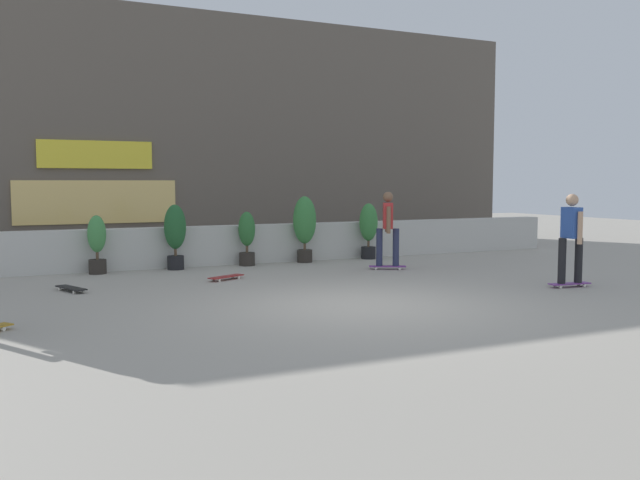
# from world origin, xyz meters

# --- Properties ---
(ground_plane) EXTENTS (48.00, 48.00, 0.00)m
(ground_plane) POSITION_xyz_m (0.00, 0.00, 0.00)
(ground_plane) COLOR #A8A093
(planter_wall) EXTENTS (18.00, 0.40, 0.90)m
(planter_wall) POSITION_xyz_m (0.00, 6.00, 0.45)
(planter_wall) COLOR beige
(planter_wall) RESTS_ON ground
(building_backdrop) EXTENTS (20.00, 2.08, 6.50)m
(building_backdrop) POSITION_xyz_m (-0.00, 10.00, 3.25)
(building_backdrop) COLOR #60564C
(building_backdrop) RESTS_ON ground
(potted_plant_0) EXTENTS (0.38, 0.38, 1.22)m
(potted_plant_0) POSITION_xyz_m (-3.20, 5.55, 0.65)
(potted_plant_0) COLOR #2D2823
(potted_plant_0) RESTS_ON ground
(potted_plant_1) EXTENTS (0.47, 0.47, 1.42)m
(potted_plant_1) POSITION_xyz_m (-1.56, 5.55, 0.82)
(potted_plant_1) COLOR black
(potted_plant_1) RESTS_ON ground
(potted_plant_2) EXTENTS (0.38, 0.38, 1.23)m
(potted_plant_2) POSITION_xyz_m (0.09, 5.55, 0.67)
(potted_plant_2) COLOR #2D2823
(potted_plant_2) RESTS_ON ground
(potted_plant_3) EXTENTS (0.55, 0.55, 1.57)m
(potted_plant_3) POSITION_xyz_m (1.53, 5.55, 0.92)
(potted_plant_3) COLOR #2D2823
(potted_plant_3) RESTS_ON ground
(potted_plant_4) EXTENTS (0.46, 0.46, 1.38)m
(potted_plant_4) POSITION_xyz_m (3.27, 5.55, 0.79)
(potted_plant_4) COLOR black
(potted_plant_4) RESTS_ON ground
(skater_far_right) EXTENTS (0.80, 0.54, 1.70)m
(skater_far_right) POSITION_xyz_m (2.63, 3.58, 0.94)
(skater_far_right) COLOR #72338C
(skater_far_right) RESTS_ON ground
(skater_mid_plaza) EXTENTS (0.82, 0.56, 1.70)m
(skater_mid_plaza) POSITION_xyz_m (4.29, -0.06, 0.94)
(skater_mid_plaza) COLOR #72338C
(skater_mid_plaza) RESTS_ON ground
(skateboard_near_camera) EXTENTS (0.81, 0.54, 0.08)m
(skateboard_near_camera) POSITION_xyz_m (-1.06, 3.53, 0.06)
(skateboard_near_camera) COLOR maroon
(skateboard_near_camera) RESTS_ON ground
(skateboard_aside) EXTENTS (0.48, 0.82, 0.08)m
(skateboard_aside) POSITION_xyz_m (-3.95, 3.33, 0.06)
(skateboard_aside) COLOR black
(skateboard_aside) RESTS_ON ground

